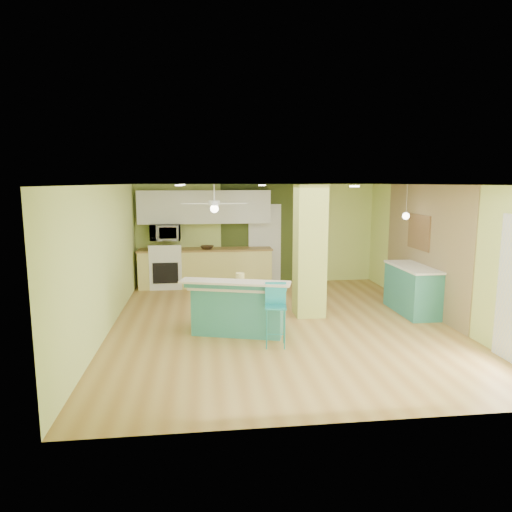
{
  "coord_description": "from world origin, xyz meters",
  "views": [
    {
      "loc": [
        -1.39,
        -7.88,
        2.54
      ],
      "look_at": [
        -0.39,
        0.4,
        1.19
      ],
      "focal_mm": 32.0,
      "sensor_mm": 36.0,
      "label": 1
    }
  ],
  "objects_px": {
    "peninsula": "(239,307)",
    "bar_stool": "(276,304)",
    "canister": "(240,277)",
    "fruit_bowl": "(207,247)",
    "side_counter": "(412,289)"
  },
  "relations": [
    {
      "from": "side_counter",
      "to": "fruit_bowl",
      "type": "distance_m",
      "value": 4.82
    },
    {
      "from": "bar_stool",
      "to": "fruit_bowl",
      "type": "relative_size",
      "value": 3.06
    },
    {
      "from": "bar_stool",
      "to": "canister",
      "type": "distance_m",
      "value": 1.07
    },
    {
      "from": "peninsula",
      "to": "fruit_bowl",
      "type": "bearing_deg",
      "value": 114.43
    },
    {
      "from": "bar_stool",
      "to": "fruit_bowl",
      "type": "height_order",
      "value": "fruit_bowl"
    },
    {
      "from": "fruit_bowl",
      "to": "side_counter",
      "type": "bearing_deg",
      "value": -34.37
    },
    {
      "from": "bar_stool",
      "to": "canister",
      "type": "xyz_separation_m",
      "value": [
        -0.47,
        0.92,
        0.24
      ]
    },
    {
      "from": "fruit_bowl",
      "to": "canister",
      "type": "relative_size",
      "value": 2.14
    },
    {
      "from": "bar_stool",
      "to": "fruit_bowl",
      "type": "distance_m",
      "value": 4.31
    },
    {
      "from": "fruit_bowl",
      "to": "canister",
      "type": "height_order",
      "value": "fruit_bowl"
    },
    {
      "from": "peninsula",
      "to": "canister",
      "type": "height_order",
      "value": "canister"
    },
    {
      "from": "bar_stool",
      "to": "side_counter",
      "type": "distance_m",
      "value": 3.31
    },
    {
      "from": "bar_stool",
      "to": "canister",
      "type": "height_order",
      "value": "bar_stool"
    },
    {
      "from": "peninsula",
      "to": "side_counter",
      "type": "distance_m",
      "value": 3.55
    },
    {
      "from": "peninsula",
      "to": "bar_stool",
      "type": "distance_m",
      "value": 0.9
    }
  ]
}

